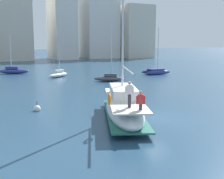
{
  "coord_description": "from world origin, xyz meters",
  "views": [
    {
      "loc": [
        -10.94,
        -17.29,
        5.34
      ],
      "look_at": [
        -1.74,
        2.6,
        1.8
      ],
      "focal_mm": 47.44,
      "sensor_mm": 36.0,
      "label": 1
    }
  ],
  "objects_px": {
    "moored_catamaran": "(156,71)",
    "moored_cutter_right": "(109,78)",
    "main_sailboat": "(124,106)",
    "moored_sloop_far": "(14,71)",
    "moored_cutter_left": "(59,74)",
    "mooring_buoy": "(37,109)"
  },
  "relations": [
    {
      "from": "moored_catamaran",
      "to": "moored_cutter_left",
      "type": "height_order",
      "value": "moored_catamaran"
    },
    {
      "from": "main_sailboat",
      "to": "moored_catamaran",
      "type": "height_order",
      "value": "main_sailboat"
    },
    {
      "from": "moored_catamaran",
      "to": "moored_cutter_left",
      "type": "bearing_deg",
      "value": 169.61
    },
    {
      "from": "moored_sloop_far",
      "to": "mooring_buoy",
      "type": "distance_m",
      "value": 29.35
    },
    {
      "from": "main_sailboat",
      "to": "mooring_buoy",
      "type": "height_order",
      "value": "main_sailboat"
    },
    {
      "from": "moored_sloop_far",
      "to": "mooring_buoy",
      "type": "xyz_separation_m",
      "value": [
        -1.65,
        -29.3,
        -0.37
      ]
    },
    {
      "from": "main_sailboat",
      "to": "mooring_buoy",
      "type": "relative_size",
      "value": 15.67
    },
    {
      "from": "moored_catamaran",
      "to": "moored_cutter_right",
      "type": "xyz_separation_m",
      "value": [
        -10.66,
        -4.82,
        -0.05
      ]
    },
    {
      "from": "moored_catamaran",
      "to": "moored_cutter_right",
      "type": "bearing_deg",
      "value": -155.68
    },
    {
      "from": "moored_sloop_far",
      "to": "mooring_buoy",
      "type": "height_order",
      "value": "moored_sloop_far"
    },
    {
      "from": "moored_cutter_left",
      "to": "moored_cutter_right",
      "type": "relative_size",
      "value": 0.78
    },
    {
      "from": "main_sailboat",
      "to": "moored_sloop_far",
      "type": "height_order",
      "value": "main_sailboat"
    },
    {
      "from": "main_sailboat",
      "to": "moored_sloop_far",
      "type": "distance_m",
      "value": 34.48
    },
    {
      "from": "moored_sloop_far",
      "to": "moored_cutter_left",
      "type": "xyz_separation_m",
      "value": [
        5.68,
        -7.94,
        -0.06
      ]
    },
    {
      "from": "main_sailboat",
      "to": "moored_cutter_left",
      "type": "relative_size",
      "value": 2.34
    },
    {
      "from": "moored_sloop_far",
      "to": "moored_catamaran",
      "type": "relative_size",
      "value": 0.84
    },
    {
      "from": "moored_catamaran",
      "to": "moored_cutter_right",
      "type": "relative_size",
      "value": 1.02
    },
    {
      "from": "main_sailboat",
      "to": "moored_sloop_far",
      "type": "bearing_deg",
      "value": 95.7
    },
    {
      "from": "moored_cutter_left",
      "to": "moored_cutter_right",
      "type": "height_order",
      "value": "moored_cutter_right"
    },
    {
      "from": "moored_sloop_far",
      "to": "moored_cutter_right",
      "type": "relative_size",
      "value": 0.85
    },
    {
      "from": "moored_catamaran",
      "to": "moored_sloop_far",
      "type": "bearing_deg",
      "value": 153.17
    },
    {
      "from": "mooring_buoy",
      "to": "main_sailboat",
      "type": "bearing_deg",
      "value": -44.59
    }
  ]
}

